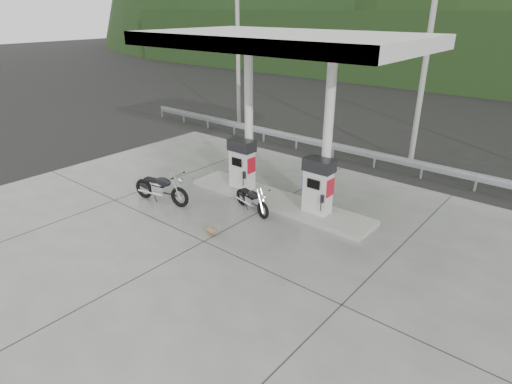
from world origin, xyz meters
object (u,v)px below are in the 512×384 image
Objects in this scene: gas_pump_right at (318,186)px; duck at (211,230)px; motorcycle_left at (161,189)px; motorcycle_right at (252,200)px; gas_pump_left at (242,164)px.

duck is at bearing -118.45° from gas_pump_right.
gas_pump_right is at bearing 16.87° from motorcycle_left.
motorcycle_right reaches higher than duck.
gas_pump_left is 3.67× the size of duck.
motorcycle_right is at bearing -149.70° from gas_pump_right.
motorcycle_right is 3.49× the size of duck.
duck is at bearing -70.21° from motorcycle_right.
duck is at bearing -22.76° from motorcycle_left.
motorcycle_left is at bearing 164.26° from duck.
duck is (0.14, -2.06, -0.23)m from motorcycle_right.
motorcycle_right is at bearing -38.06° from gas_pump_left.
gas_pump_right is 0.84× the size of motorcycle_left.
motorcycle_right is (2.87, 1.44, -0.10)m from motorcycle_left.
duck is at bearing -64.27° from gas_pump_left.
motorcycle_right is 2.07m from duck.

